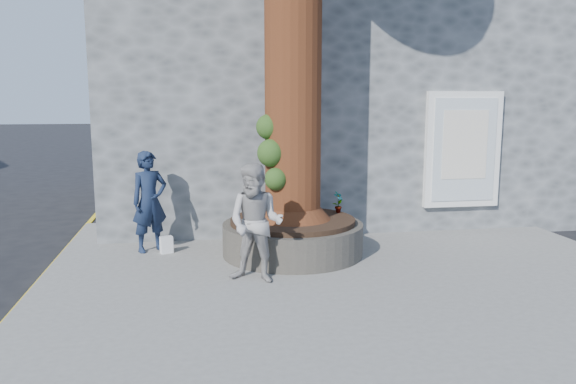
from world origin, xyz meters
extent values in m
plane|color=black|center=(0.00, 0.00, 0.00)|extent=(120.00, 120.00, 0.00)
cube|color=slate|center=(1.50, 1.00, 0.06)|extent=(9.00, 8.00, 0.12)
cube|color=yellow|center=(-3.05, 1.00, 0.00)|extent=(0.10, 30.00, 0.01)
cube|color=#4F5254|center=(2.50, 7.20, 3.00)|extent=(10.00, 8.00, 6.00)
cube|color=white|center=(4.30, 3.14, 1.70)|extent=(1.50, 0.12, 2.20)
cube|color=silver|center=(4.30, 3.08, 1.70)|extent=(1.25, 0.04, 1.95)
cube|color=silver|center=(4.30, 3.06, 1.80)|extent=(0.90, 0.02, 1.30)
cylinder|color=black|center=(0.80, 2.00, 0.38)|extent=(2.30, 2.30, 0.52)
cylinder|color=black|center=(0.80, 2.00, 0.68)|extent=(2.04, 2.04, 0.08)
cone|color=#412010|center=(0.80, 2.00, 1.07)|extent=(1.24, 1.24, 0.70)
sphere|color=#224115|center=(0.42, 1.80, 1.82)|extent=(0.44, 0.44, 0.44)
sphere|color=#224115|center=(0.48, 1.70, 1.42)|extent=(0.36, 0.36, 0.36)
sphere|color=#224115|center=(0.40, 1.92, 2.22)|extent=(0.40, 0.40, 0.40)
imported|color=#15213A|center=(-1.52, 2.59, 0.96)|extent=(0.73, 0.64, 1.69)
imported|color=#9E9B98|center=(0.05, 0.70, 0.95)|extent=(1.00, 0.91, 1.66)
cube|color=white|center=(-1.26, 2.40, 0.26)|extent=(0.23, 0.18, 0.28)
imported|color=gray|center=(1.65, 2.33, 0.91)|extent=(0.24, 0.23, 0.37)
imported|color=gray|center=(1.02, 2.85, 0.90)|extent=(0.28, 0.28, 0.37)
imported|color=gray|center=(0.40, 2.32, 0.88)|extent=(0.25, 0.25, 0.33)
imported|color=gray|center=(1.35, 2.85, 0.86)|extent=(0.29, 0.31, 0.28)
camera|label=1|loc=(-0.76, -6.86, 2.63)|focal=35.00mm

